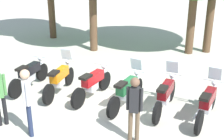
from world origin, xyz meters
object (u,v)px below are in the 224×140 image
motorcycle_3 (127,90)px  person_2 (27,97)px  motorcycle_5 (207,103)px  person_0 (134,105)px  motorcycle_2 (93,83)px  motorcycle_4 (165,94)px  motorcycle_1 (60,79)px  motorcycle_0 (30,74)px

motorcycle_3 → person_2: (-2.11, -2.08, 0.54)m
motorcycle_5 → person_0: person_0 is taller
motorcycle_2 → motorcycle_3: motorcycle_3 is taller
person_0 → motorcycle_5: bearing=-48.8°
person_0 → person_2: size_ratio=0.95×
motorcycle_2 → person_2: (-0.95, -2.40, 0.55)m
motorcycle_5 → person_2: (-4.41, -1.77, 0.54)m
motorcycle_4 → person_0: bearing=171.4°
motorcycle_4 → motorcycle_5: bearing=-91.8°
motorcycle_2 → motorcycle_5: bearing=-83.6°
motorcycle_1 → person_2: (0.20, -2.50, 0.54)m
motorcycle_5 → person_0: (-1.81, -1.47, 0.47)m
motorcycle_2 → motorcycle_5: motorcycle_5 is taller
person_0 → person_2: bearing=98.5°
motorcycle_1 → motorcycle_3: (2.31, -0.43, 0.00)m
motorcycle_0 → motorcycle_1: 1.16m
person_0 → person_2: person_2 is taller
person_2 → motorcycle_1: bearing=-119.5°
person_2 → person_0: bearing=152.4°
motorcycle_5 → person_0: size_ratio=1.26×
motorcycle_1 → motorcycle_5: size_ratio=1.03×
motorcycle_3 → motorcycle_4: same height
motorcycle_4 → motorcycle_2: bearing=93.3°
motorcycle_5 → motorcycle_3: bearing=99.2°
motorcycle_1 → person_2: size_ratio=1.23×
motorcycle_1 → motorcycle_4: 3.49m
motorcycle_4 → motorcycle_3: bearing=100.6°
motorcycle_3 → person_0: person_0 is taller
motorcycle_0 → motorcycle_5: (5.76, -0.88, 0.01)m
motorcycle_1 → motorcycle_5: 4.67m
motorcycle_5 → motorcycle_1: bearing=97.7°
motorcycle_0 → motorcycle_3: motorcycle_3 is taller
motorcycle_0 → motorcycle_3: size_ratio=1.03×
motorcycle_0 → person_2: size_ratio=1.23×
motorcycle_3 → motorcycle_4: bearing=-74.3°
motorcycle_0 → motorcycle_2: bearing=-88.9°
motorcycle_4 → person_2: bearing=134.1°
motorcycle_3 → motorcycle_5: 2.32m
motorcycle_5 → person_0: bearing=145.9°
motorcycle_3 → motorcycle_2: bearing=91.3°
motorcycle_0 → motorcycle_2: size_ratio=1.03×
motorcycle_2 → person_0: 2.71m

